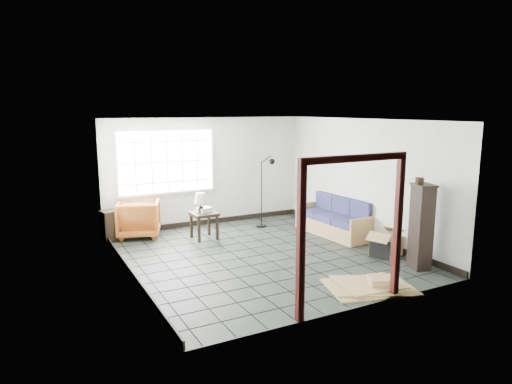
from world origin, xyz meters
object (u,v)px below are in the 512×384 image
futon_sofa (336,221)px  side_table (204,217)px  tall_shelf (421,226)px  armchair (139,217)px

futon_sofa → side_table: bearing=155.4°
futon_sofa → tall_shelf: size_ratio=1.28×
armchair → tall_shelf: bearing=151.3°
tall_shelf → side_table: bearing=143.8°
armchair → side_table: 1.47m
futon_sofa → tall_shelf: (-0.06, -2.50, 0.47)m
futon_sofa → side_table: size_ratio=3.34×
armchair → side_table: bearing=165.5°
armchair → tall_shelf: size_ratio=0.59×
armchair → side_table: (1.22, -0.82, 0.03)m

